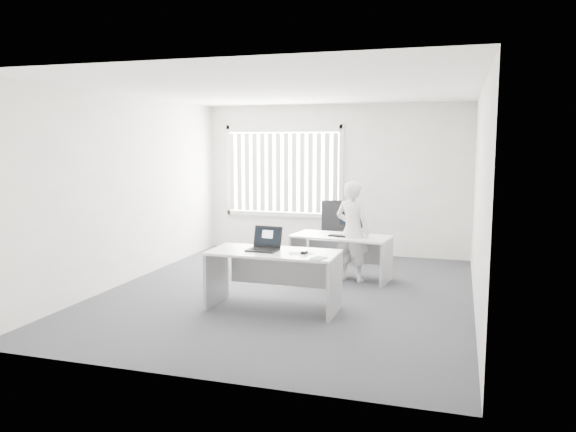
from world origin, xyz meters
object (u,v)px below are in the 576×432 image
(desk_far, at_px, (341,248))
(office_chair, at_px, (334,242))
(laptop, at_px, (262,239))
(desk_near, at_px, (273,267))
(monitor, at_px, (351,220))
(person, at_px, (353,231))

(desk_far, height_order, office_chair, office_chair)
(laptop, bearing_deg, office_chair, 90.49)
(desk_near, relative_size, monitor, 3.81)
(person, bearing_deg, desk_far, -3.18)
(office_chair, xyz_separation_m, person, (0.59, -1.39, 0.44))
(desk_near, relative_size, laptop, 4.29)
(monitor, bearing_deg, desk_near, -81.69)
(person, bearing_deg, office_chair, -46.90)
(desk_near, height_order, person, person)
(person, relative_size, monitor, 3.57)
(desk_near, distance_m, laptop, 0.38)
(monitor, bearing_deg, desk_far, -87.77)
(desk_near, xyz_separation_m, desk_far, (0.49, 1.81, -0.05))
(office_chair, bearing_deg, desk_near, -107.29)
(person, relative_size, laptop, 4.02)
(laptop, bearing_deg, monitor, 75.36)
(desk_near, bearing_deg, office_chair, 88.80)
(desk_far, height_order, laptop, laptop)
(desk_far, xyz_separation_m, office_chair, (-0.40, 1.31, -0.16))
(desk_far, relative_size, monitor, 3.63)
(monitor, bearing_deg, office_chair, 139.58)
(desk_near, distance_m, person, 1.87)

